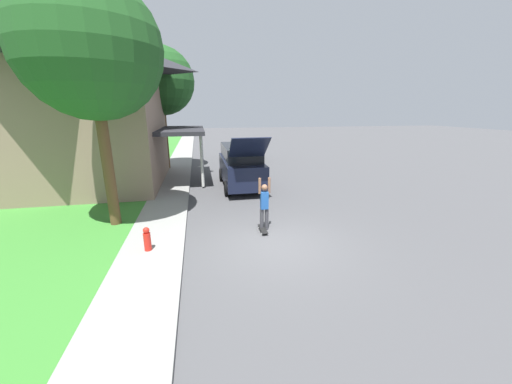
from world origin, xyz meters
name	(u,v)px	position (x,y,z in m)	size (l,w,h in m)	color
ground_plane	(273,243)	(0.00, 0.00, 0.00)	(120.00, 120.00, 0.00)	#49494C
lawn	(70,200)	(-8.00, 6.00, 0.04)	(10.00, 80.00, 0.08)	#387F2D
sidewalk	(170,194)	(-3.60, 6.00, 0.05)	(1.80, 80.00, 0.10)	gray
house	(72,103)	(-8.36, 9.09, 4.34)	(11.22, 8.92, 8.21)	#89705B
lawn_tree_near	(91,50)	(-5.15, 2.48, 5.73)	(4.27, 4.27, 7.81)	brown
lawn_tree_far	(160,81)	(-4.28, 12.60, 5.75)	(4.30, 4.30, 7.84)	brown
suv_parked	(241,165)	(0.02, 6.93, 1.18)	(2.05, 5.69, 2.91)	black
car_down_street	(244,152)	(1.59, 15.66, 0.66)	(1.93, 4.26, 1.37)	black
skateboarder	(264,204)	(-0.05, 1.07, 0.94)	(0.41, 0.21, 1.84)	#38383D
skateboard	(263,229)	(-0.13, 0.94, 0.08)	(0.21, 0.81, 0.10)	black
fire_hydrant	(147,239)	(-3.69, 0.09, 0.44)	(0.20, 0.20, 0.71)	red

